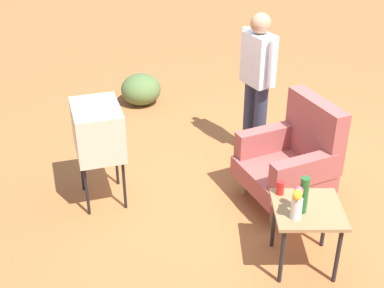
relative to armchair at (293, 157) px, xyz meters
name	(u,v)px	position (x,y,z in m)	size (l,w,h in m)	color
ground_plane	(269,185)	(-0.25, -0.17, -0.50)	(60.00, 60.00, 0.00)	#AD6033
armchair	(293,157)	(0.00, 0.00, 0.00)	(1.01, 1.02, 1.06)	#937047
side_table	(307,216)	(0.94, -0.05, 0.00)	(0.56, 0.56, 0.58)	black
tv_on_stand	(98,130)	(-0.03, -1.87, 0.28)	(0.70, 0.59, 1.03)	black
person_standing	(257,77)	(-0.96, -0.27, 0.44)	(0.51, 0.37, 1.64)	#2D3347
soda_can_red	(280,188)	(0.74, -0.25, 0.15)	(0.07, 0.07, 0.12)	red
bottle_wine_green	(304,195)	(0.99, -0.11, 0.24)	(0.07, 0.07, 0.32)	#1E5623
flower_vase	(297,202)	(1.07, -0.18, 0.23)	(0.14, 0.10, 0.27)	silver
shrub_mid	(141,89)	(-2.28, -1.66, -0.29)	(0.54, 0.54, 0.42)	#516B38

